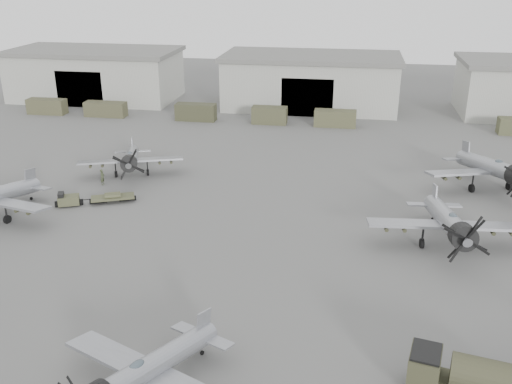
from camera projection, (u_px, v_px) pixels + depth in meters
The scene contains 15 objects.
ground at pixel (238, 311), 39.77m from camera, with size 220.00×220.00×0.00m, color #5A5A57.
hangar_left at pixel (96, 74), 100.69m from camera, with size 29.00×14.80×8.70m.
hangar_center at pixel (311, 81), 94.80m from camera, with size 29.00×14.80×8.70m.
support_truck_0 at pixel (47, 106), 91.45m from camera, with size 6.14×2.20×2.39m, color #47462E.
support_truck_1 at pixel (106, 109), 89.92m from camera, with size 6.54×2.20×2.30m, color #44432C.
support_truck_2 at pixel (196, 112), 87.59m from camera, with size 6.17×2.20×2.58m, color #373824.
support_truck_3 at pixel (270, 115), 85.82m from camera, with size 5.24×2.20×2.57m, color #42422B.
support_truck_4 at pixel (335, 118), 84.32m from camera, with size 6.15×2.20×2.44m, color #48482F.
aircraft_near_1 at pixel (145, 371), 30.80m from camera, with size 11.27×10.21×4.60m.
aircraft_mid_2 at pixel (450, 223), 47.51m from camera, with size 13.57×12.21×5.41m.
aircraft_far_0 at pixel (131, 159), 64.11m from camera, with size 11.71×10.55×4.71m.
aircraft_far_1 at pixel (494, 169), 59.71m from camera, with size 14.08×12.68×5.64m.
fuel_tanker at pixel (476, 378), 31.00m from camera, with size 7.66×3.84×2.83m.
tug_trailer at pixel (86, 199), 57.21m from camera, with size 7.38×4.22×1.50m.
ground_crew at pixel (102, 177), 62.18m from camera, with size 0.65×0.42×1.77m, color #39402A.
Camera 1 is at (6.85, -33.09, 22.59)m, focal length 40.00 mm.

